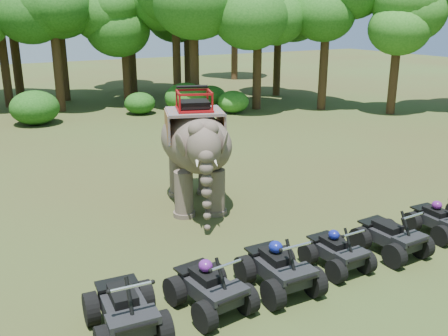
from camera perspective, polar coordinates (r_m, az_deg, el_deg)
The scene contains 23 objects.
ground at distance 13.25m, azimuth 2.59°, elevation -9.23°, with size 110.00×110.00×0.00m, color #47381E.
elephant at distance 15.63m, azimuth -3.30°, elevation 2.28°, with size 1.95×4.44×3.73m, color brown, non-canonical shape.
atv_0 at distance 9.96m, azimuth -11.26°, elevation -14.75°, with size 1.36×1.86×1.38m, color black, non-canonical shape.
atv_1 at distance 10.53m, azimuth -1.62°, elevation -12.73°, with size 1.28×1.76×1.30m, color black, non-canonical shape.
atv_2 at distance 11.25m, azimuth 6.34°, elevation -10.58°, with size 1.33×1.83×1.35m, color black, non-canonical shape.
atv_3 at distance 12.38m, azimuth 12.81°, elevation -8.70°, with size 1.14×1.56×1.16m, color black, non-canonical shape.
atv_4 at distance 13.44m, azimuth 18.63°, elevation -6.77°, with size 1.26×1.73×1.28m, color black, non-canonical shape.
atv_5 at distance 15.03m, azimuth 23.44°, elevation -4.95°, with size 1.16×1.59×1.17m, color black, non-canonical shape.
tree_0 at distance 32.57m, azimuth -18.66°, elevation 12.72°, with size 5.28×5.28×7.54m, color #195114, non-canonical shape.
tree_1 at distance 34.10m, azimuth -11.23°, elevation 13.02°, with size 4.92×4.92×7.03m, color #195114, non-canonical shape.
tree_2 at distance 31.71m, azimuth -3.48°, elevation 15.41°, with size 6.78×6.78×9.69m, color #195114, non-canonical shape.
tree_3 at distance 31.77m, azimuth 3.86°, elevation 14.00°, with size 5.69×5.69×8.13m, color #195114, non-canonical shape.
tree_4 at distance 32.18m, azimuth 11.44°, elevation 13.45°, with size 5.46×5.46×7.79m, color #195114, non-canonical shape.
tree_5 at distance 31.81m, azimuth 19.07°, elevation 12.29°, with size 5.05×5.05×7.21m, color #195114, non-canonical shape.
tree_29 at distance 33.57m, azimuth -5.47°, elevation 13.78°, with size 5.40×5.40×7.71m, color #195114, non-canonical shape.
tree_30 at distance 37.51m, azimuth -23.03°, elevation 14.55°, with size 6.90×6.90×9.86m, color #195114, non-canonical shape.
tree_31 at distance 46.39m, azimuth 1.23°, elevation 16.01°, with size 6.73×6.73×9.61m, color #195114, non-canonical shape.
tree_33 at distance 38.74m, azimuth -4.21°, elevation 14.97°, with size 6.04×6.04×8.63m, color #195114, non-canonical shape.
tree_34 at distance 41.08m, azimuth -11.32°, elevation 15.18°, with size 6.39×6.39×9.13m, color #195114, non-canonical shape.
tree_35 at distance 36.57m, azimuth -18.26°, elevation 14.88°, with size 6.79×6.79×9.70m, color #195114, non-canonical shape.
tree_36 at distance 37.40m, azimuth 6.16°, elevation 14.04°, with size 5.32×5.32×7.59m, color #195114, non-canonical shape.
tree_38 at distance 35.28m, azimuth -24.03°, elevation 12.78°, with size 5.57×5.57×7.96m, color #195114, non-canonical shape.
tree_39 at distance 37.92m, azimuth -10.66°, elevation 15.48°, with size 6.79×6.79×9.70m, color #195114, non-canonical shape.
Camera 1 is at (-6.33, -10.01, 5.94)m, focal length 40.00 mm.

